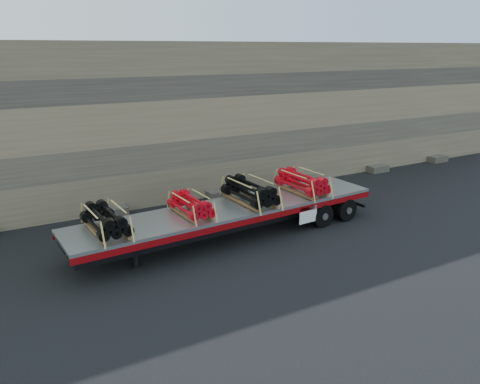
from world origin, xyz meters
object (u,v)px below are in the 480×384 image
at_px(trailer, 230,222).
at_px(bundle_midfront, 191,206).
at_px(bundle_front, 106,221).
at_px(bundle_midrear, 250,192).
at_px(bundle_rear, 302,183).

bearing_deg(trailer, bundle_midfront, -180.00).
height_order(bundle_front, bundle_midrear, bundle_midrear).
xyz_separation_m(bundle_midfront, bundle_midrear, (2.44, 0.15, 0.08)).
xyz_separation_m(bundle_midfront, bundle_rear, (4.94, 0.31, 0.06)).
relative_size(trailer, bundle_midrear, 5.15).
bearing_deg(bundle_rear, trailer, 180.00).
relative_size(bundle_front, bundle_rear, 0.96).
bearing_deg(bundle_midfront, bundle_front, -180.00).
bearing_deg(bundle_midrear, bundle_midfront, 180.00).
distance_m(trailer, bundle_midfront, 1.84).
distance_m(bundle_midfront, bundle_rear, 4.95).
distance_m(bundle_midfront, bundle_midrear, 2.45).
distance_m(trailer, bundle_front, 4.66).
bearing_deg(bundle_midfront, trailer, 0.00).
bearing_deg(bundle_midrear, bundle_rear, 0.00).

